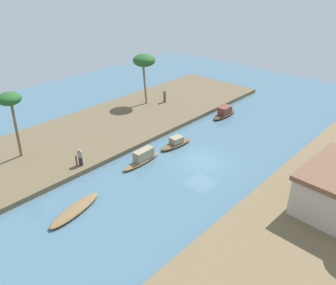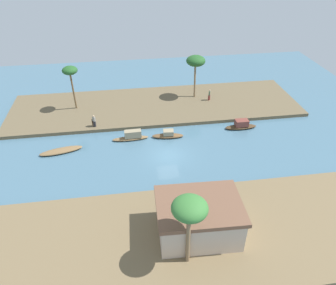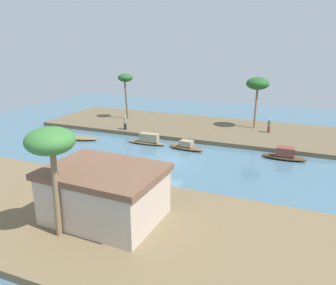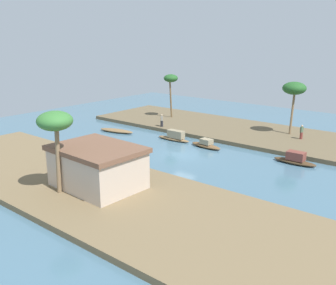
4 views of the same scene
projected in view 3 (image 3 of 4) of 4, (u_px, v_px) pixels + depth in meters
The scene contains 14 objects.
river_water at pixel (168, 161), 31.15m from camera, with size 65.26×65.26×0.00m, color #476B7F.
riverbank_left at pixel (204, 128), 41.77m from camera, with size 41.08×11.85×0.46m, color brown.
riverbank_right at pixel (94, 220), 20.39m from camera, with size 41.08×11.85×0.46m, color brown.
sampan_open_hull at pixel (186, 146), 34.18m from camera, with size 3.99×1.47×1.01m.
sampan_downstream_large at pixel (77, 138), 37.66m from camera, with size 5.02×2.24×0.42m.
sampan_near_left_bank at pixel (285, 155), 31.32m from camera, with size 4.14×1.21×1.22m.
sampan_with_tall_canopy at pixel (148, 140), 35.90m from camera, with size 4.45×1.06×1.26m.
person_on_near_bank at pixel (269, 127), 38.78m from camera, with size 0.41×0.42×1.65m.
person_by_mooring at pixel (125, 124), 40.08m from camera, with size 0.49×0.49×1.64m.
mooring_post at pixel (124, 125), 40.46m from camera, with size 0.14×0.14×0.97m, color #4C3823.
palm_tree_left_near at pixel (258, 84), 39.51m from camera, with size 2.74×2.74×6.27m.
palm_tree_left_far at pixel (125, 79), 44.42m from camera, with size 2.03×2.03×6.22m.
palm_tree_right_tall at pixel (51, 144), 16.92m from camera, with size 2.60×2.60×6.22m.
riverside_building at pixel (105, 193), 19.76m from camera, with size 7.11×5.42×3.24m.
Camera 3 is at (-11.07, 27.06, 10.89)m, focal length 35.01 mm.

